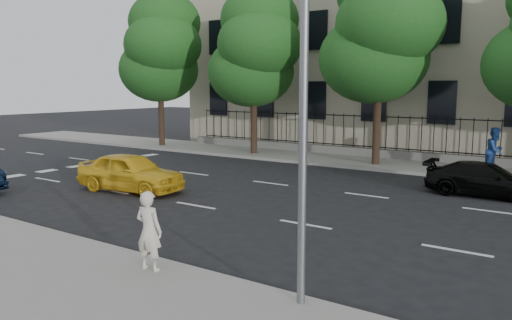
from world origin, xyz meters
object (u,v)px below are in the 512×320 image
Objects in this scene: black_sedan at (486,180)px; woman_near at (149,231)px; street_light at (320,4)px; yellow_taxi at (130,172)px.

woman_near is at bearing 159.91° from black_sedan.
yellow_taxi is at bearing 154.88° from street_light.
yellow_taxi is 2.56× the size of woman_near.
street_light is at bearing 174.46° from black_sedan.
street_light reaches higher than black_sedan.
yellow_taxi is at bearing 119.60° from black_sedan.
yellow_taxi reaches higher than black_sedan.
woman_near reaches higher than yellow_taxi.
black_sedan is at bearing -65.97° from yellow_taxi.
street_light is 1.94× the size of yellow_taxi.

